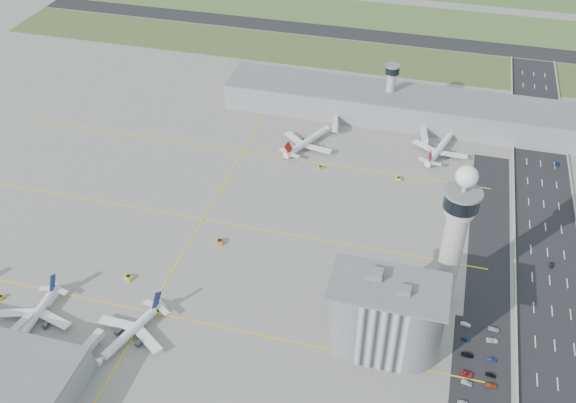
% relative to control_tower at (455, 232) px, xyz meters
% --- Properties ---
extents(ground, '(1000.00, 1000.00, 0.00)m').
position_rel_control_tower_xyz_m(ground, '(-72.00, -8.00, -35.04)').
color(ground, gray).
extents(grass_strip_0, '(480.00, 50.00, 0.08)m').
position_rel_control_tower_xyz_m(grass_strip_0, '(-92.00, 217.00, -35.00)').
color(grass_strip_0, '#46582A').
rests_on(grass_strip_0, ground).
extents(grass_strip_1, '(480.00, 60.00, 0.08)m').
position_rel_control_tower_xyz_m(grass_strip_1, '(-92.00, 292.00, -35.00)').
color(grass_strip_1, '#425B2B').
rests_on(grass_strip_1, ground).
extents(runway, '(480.00, 22.00, 0.10)m').
position_rel_control_tower_xyz_m(runway, '(-92.00, 254.00, -34.98)').
color(runway, black).
rests_on(runway, ground).
extents(highway, '(28.00, 500.00, 0.10)m').
position_rel_control_tower_xyz_m(highway, '(43.00, -8.00, -34.99)').
color(highway, black).
rests_on(highway, ground).
extents(barrier_left, '(0.60, 500.00, 1.20)m').
position_rel_control_tower_xyz_m(barrier_left, '(29.00, -8.00, -34.44)').
color(barrier_left, '#9E9E99').
rests_on(barrier_left, ground).
extents(landside_road, '(18.00, 260.00, 0.08)m').
position_rel_control_tower_xyz_m(landside_road, '(18.00, -18.00, -35.00)').
color(landside_road, black).
rests_on(landside_road, ground).
extents(parking_lot, '(20.00, 44.00, 0.10)m').
position_rel_control_tower_xyz_m(parking_lot, '(16.00, -30.00, -34.99)').
color(parking_lot, black).
rests_on(parking_lot, ground).
extents(taxiway_line_h_0, '(260.00, 0.60, 0.01)m').
position_rel_control_tower_xyz_m(taxiway_line_h_0, '(-112.00, -38.00, -35.04)').
color(taxiway_line_h_0, yellow).
rests_on(taxiway_line_h_0, ground).
extents(taxiway_line_h_1, '(260.00, 0.60, 0.01)m').
position_rel_control_tower_xyz_m(taxiway_line_h_1, '(-112.00, 22.00, -35.04)').
color(taxiway_line_h_1, yellow).
rests_on(taxiway_line_h_1, ground).
extents(taxiway_line_h_2, '(260.00, 0.60, 0.01)m').
position_rel_control_tower_xyz_m(taxiway_line_h_2, '(-112.00, 82.00, -35.04)').
color(taxiway_line_h_2, yellow).
rests_on(taxiway_line_h_2, ground).
extents(taxiway_line_v, '(0.60, 260.00, 0.01)m').
position_rel_control_tower_xyz_m(taxiway_line_v, '(-112.00, 22.00, -35.04)').
color(taxiway_line_v, yellow).
rests_on(taxiway_line_v, ground).
extents(control_tower, '(14.00, 14.00, 64.50)m').
position_rel_control_tower_xyz_m(control_tower, '(0.00, 0.00, 0.00)').
color(control_tower, '#ADAAA5').
rests_on(control_tower, ground).
extents(secondary_tower, '(8.60, 8.60, 31.90)m').
position_rel_control_tower_xyz_m(secondary_tower, '(-42.00, 142.00, -16.24)').
color(secondary_tower, '#ADAAA5').
rests_on(secondary_tower, ground).
extents(admin_building, '(42.00, 24.00, 33.50)m').
position_rel_control_tower_xyz_m(admin_building, '(-20.01, -30.00, -19.74)').
color(admin_building, '#B2B2B7').
rests_on(admin_building, ground).
extents(terminal_pier, '(210.00, 32.00, 15.80)m').
position_rel_control_tower_xyz_m(terminal_pier, '(-32.00, 140.00, -27.14)').
color(terminal_pier, gray).
rests_on(terminal_pier, ground).
extents(airplane_near_b, '(31.65, 36.87, 10.06)m').
position_rel_control_tower_xyz_m(airplane_near_b, '(-151.99, -54.84, -30.01)').
color(airplane_near_b, white).
rests_on(airplane_near_b, ground).
extents(airplane_near_c, '(40.09, 43.63, 10.10)m').
position_rel_control_tower_xyz_m(airplane_near_c, '(-112.78, -52.04, -29.99)').
color(airplane_near_c, white).
rests_on(airplane_near_c, ground).
extents(airplane_far_a, '(44.71, 47.47, 10.52)m').
position_rel_control_tower_xyz_m(airplane_far_a, '(-79.63, 96.77, -29.78)').
color(airplane_far_a, white).
rests_on(airplane_far_a, ground).
extents(airplane_far_b, '(40.19, 43.96, 10.29)m').
position_rel_control_tower_xyz_m(airplane_far_b, '(-9.39, 108.55, -29.89)').
color(airplane_far_b, white).
rests_on(airplane_far_b, ground).
extents(jet_bridge_near_1, '(5.39, 14.31, 5.70)m').
position_rel_control_tower_xyz_m(jet_bridge_near_1, '(-155.00, -69.00, -32.19)').
color(jet_bridge_near_1, silver).
rests_on(jet_bridge_near_1, ground).
extents(jet_bridge_near_2, '(5.39, 14.31, 5.70)m').
position_rel_control_tower_xyz_m(jet_bridge_near_2, '(-125.00, -69.00, -32.19)').
color(jet_bridge_near_2, silver).
rests_on(jet_bridge_near_2, ground).
extents(jet_bridge_far_0, '(5.39, 14.31, 5.70)m').
position_rel_control_tower_xyz_m(jet_bridge_far_0, '(-70.00, 124.00, -32.19)').
color(jet_bridge_far_0, silver).
rests_on(jet_bridge_far_0, ground).
extents(jet_bridge_far_1, '(5.39, 14.31, 5.70)m').
position_rel_control_tower_xyz_m(jet_bridge_far_1, '(-20.00, 124.00, -32.19)').
color(jet_bridge_far_1, silver).
rests_on(jet_bridge_far_1, ground).
extents(tug_0, '(2.49, 3.14, 1.61)m').
position_rel_control_tower_xyz_m(tug_0, '(-172.90, -46.92, -34.23)').
color(tug_0, gold).
rests_on(tug_0, ground).
extents(tug_1, '(3.90, 3.24, 1.94)m').
position_rel_control_tower_xyz_m(tug_1, '(-127.94, -23.07, -34.07)').
color(tug_1, gold).
rests_on(tug_1, ground).
extents(tug_2, '(3.68, 2.58, 2.10)m').
position_rel_control_tower_xyz_m(tug_2, '(-107.83, -37.41, -33.99)').
color(tug_2, yellow).
rests_on(tug_2, ground).
extents(tug_3, '(3.32, 4.14, 2.11)m').
position_rel_control_tower_xyz_m(tug_3, '(-98.57, 8.23, -33.98)').
color(tug_3, orange).
rests_on(tug_3, ground).
extents(tug_4, '(3.34, 3.23, 1.61)m').
position_rel_control_tower_xyz_m(tug_4, '(-68.09, 77.35, -34.24)').
color(tug_4, '#F8A119').
rests_on(tug_4, ground).
extents(tug_5, '(2.91, 3.45, 1.71)m').
position_rel_control_tower_xyz_m(tug_5, '(-27.63, 77.86, -34.19)').
color(tug_5, yellow).
rests_on(tug_5, ground).
extents(car_lot_0, '(3.54, 1.63, 1.18)m').
position_rel_control_tower_xyz_m(car_lot_0, '(10.73, -48.81, -34.45)').
color(car_lot_0, silver).
rests_on(car_lot_0, ground).
extents(car_lot_1, '(4.00, 1.90, 1.27)m').
position_rel_control_tower_xyz_m(car_lot_1, '(11.67, -40.30, -34.41)').
color(car_lot_1, '#989DA0').
rests_on(car_lot_1, ground).
extents(car_lot_2, '(4.88, 2.83, 1.28)m').
position_rel_control_tower_xyz_m(car_lot_2, '(11.62, -36.29, -34.40)').
color(car_lot_2, '#B21D2E').
rests_on(car_lot_2, ground).
extents(car_lot_3, '(4.48, 1.86, 1.30)m').
position_rel_control_tower_xyz_m(car_lot_3, '(11.37, -27.51, -34.39)').
color(car_lot_3, black).
rests_on(car_lot_3, ground).
extents(car_lot_4, '(3.48, 1.61, 1.15)m').
position_rel_control_tower_xyz_m(car_lot_4, '(10.39, -20.01, -34.46)').
color(car_lot_4, navy).
rests_on(car_lot_4, ground).
extents(car_lot_5, '(4.06, 1.84, 1.29)m').
position_rel_control_tower_xyz_m(car_lot_5, '(9.98, -12.60, -34.40)').
color(car_lot_5, silver).
rests_on(car_lot_5, ground).
extents(car_lot_7, '(4.47, 1.99, 1.28)m').
position_rel_control_tower_xyz_m(car_lot_7, '(20.10, -39.25, -34.40)').
color(car_lot_7, '#B2431B').
rests_on(car_lot_7, ground).
extents(car_lot_8, '(3.81, 2.05, 1.23)m').
position_rel_control_tower_xyz_m(car_lot_8, '(19.89, -34.57, -34.42)').
color(car_lot_8, black).
rests_on(car_lot_8, ground).
extents(car_lot_9, '(3.46, 1.28, 1.13)m').
position_rel_control_tower_xyz_m(car_lot_9, '(20.05, -27.59, -34.48)').
color(car_lot_9, navy).
rests_on(car_lot_9, ground).
extents(car_lot_10, '(4.73, 2.63, 1.25)m').
position_rel_control_tower_xyz_m(car_lot_10, '(20.19, -18.07, -34.42)').
color(car_lot_10, white).
rests_on(car_lot_10, ground).
extents(car_lot_11, '(4.45, 2.04, 1.26)m').
position_rel_control_tower_xyz_m(car_lot_11, '(20.67, -12.26, -34.41)').
color(car_lot_11, '#AEAFB1').
rests_on(car_lot_11, ground).
extents(car_hw_1, '(1.65, 3.69, 1.18)m').
position_rel_control_tower_xyz_m(car_hw_1, '(44.03, 31.27, -34.45)').
color(car_hw_1, black).
rests_on(car_hw_1, ground).
extents(car_hw_2, '(2.32, 4.56, 1.23)m').
position_rel_control_tower_xyz_m(car_hw_2, '(50.99, 112.42, -34.42)').
color(car_hw_2, navy).
rests_on(car_hw_2, ground).
extents(car_hw_4, '(1.72, 3.55, 1.17)m').
position_rel_control_tower_xyz_m(car_hw_4, '(35.56, 173.04, -34.46)').
color(car_hw_4, '#9F9F9F').
rests_on(car_hw_4, ground).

